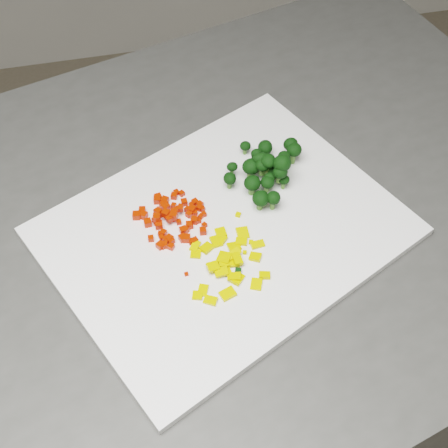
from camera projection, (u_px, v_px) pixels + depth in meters
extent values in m
cube|color=#3F3F3D|center=(218.00, 356.00, 1.22)|extent=(1.26, 1.03, 0.90)
cube|color=white|center=(224.00, 231.00, 0.83)|extent=(0.55, 0.50, 0.01)
cube|color=red|center=(144.00, 215.00, 0.84)|extent=(0.01, 0.01, 0.01)
cube|color=red|center=(171.00, 241.00, 0.81)|extent=(0.01, 0.01, 0.01)
cube|color=red|center=(141.00, 213.00, 0.84)|extent=(0.01, 0.01, 0.01)
cube|color=red|center=(151.00, 238.00, 0.81)|extent=(0.01, 0.01, 0.01)
cube|color=red|center=(163.00, 205.00, 0.85)|extent=(0.01, 0.01, 0.01)
cube|color=red|center=(157.00, 218.00, 0.82)|extent=(0.01, 0.01, 0.01)
cube|color=red|center=(160.00, 234.00, 0.82)|extent=(0.01, 0.01, 0.01)
cube|color=red|center=(166.00, 240.00, 0.81)|extent=(0.01, 0.01, 0.01)
cube|color=red|center=(158.00, 198.00, 0.86)|extent=(0.01, 0.01, 0.01)
cube|color=red|center=(177.00, 209.00, 0.84)|extent=(0.01, 0.01, 0.01)
cube|color=red|center=(163.00, 233.00, 0.82)|extent=(0.01, 0.01, 0.01)
cube|color=red|center=(161.00, 238.00, 0.82)|extent=(0.01, 0.01, 0.01)
cube|color=red|center=(171.00, 247.00, 0.81)|extent=(0.01, 0.01, 0.01)
cube|color=red|center=(189.00, 225.00, 0.83)|extent=(0.01, 0.01, 0.01)
cube|color=red|center=(179.00, 222.00, 0.83)|extent=(0.01, 0.01, 0.01)
cube|color=red|center=(136.00, 215.00, 0.84)|extent=(0.01, 0.01, 0.01)
cube|color=red|center=(204.00, 225.00, 0.83)|extent=(0.01, 0.01, 0.01)
cube|color=red|center=(182.00, 194.00, 0.86)|extent=(0.01, 0.01, 0.01)
cube|color=red|center=(192.00, 210.00, 0.84)|extent=(0.01, 0.01, 0.01)
cube|color=red|center=(188.00, 210.00, 0.84)|extent=(0.01, 0.01, 0.01)
cube|color=red|center=(191.00, 226.00, 0.83)|extent=(0.01, 0.01, 0.01)
cube|color=red|center=(183.00, 237.00, 0.82)|extent=(0.01, 0.01, 0.01)
cube|color=red|center=(174.00, 218.00, 0.84)|extent=(0.01, 0.01, 0.01)
cube|color=red|center=(195.00, 213.00, 0.84)|extent=(0.01, 0.01, 0.01)
cube|color=red|center=(202.00, 209.00, 0.85)|extent=(0.01, 0.01, 0.01)
cube|color=red|center=(157.00, 200.00, 0.85)|extent=(0.01, 0.01, 0.01)
cube|color=red|center=(176.00, 192.00, 0.86)|extent=(0.01, 0.01, 0.01)
cube|color=red|center=(180.00, 207.00, 0.85)|extent=(0.01, 0.01, 0.01)
cube|color=red|center=(159.00, 225.00, 0.83)|extent=(0.01, 0.01, 0.01)
cube|color=red|center=(183.00, 230.00, 0.82)|extent=(0.01, 0.01, 0.01)
cube|color=red|center=(164.00, 245.00, 0.81)|extent=(0.01, 0.01, 0.01)
cube|color=red|center=(174.00, 206.00, 0.85)|extent=(0.01, 0.01, 0.01)
cube|color=red|center=(184.00, 202.00, 0.85)|extent=(0.01, 0.01, 0.01)
cube|color=red|center=(164.00, 204.00, 0.85)|extent=(0.01, 0.01, 0.01)
cube|color=red|center=(142.00, 210.00, 0.84)|extent=(0.01, 0.01, 0.01)
cube|color=red|center=(182.00, 238.00, 0.81)|extent=(0.01, 0.01, 0.01)
cube|color=red|center=(174.00, 216.00, 0.83)|extent=(0.01, 0.01, 0.01)
cube|color=red|center=(192.00, 204.00, 0.85)|extent=(0.01, 0.01, 0.01)
cube|color=red|center=(203.00, 231.00, 0.82)|extent=(0.01, 0.01, 0.01)
cube|color=red|center=(158.00, 212.00, 0.83)|extent=(0.01, 0.01, 0.01)
cube|color=red|center=(199.00, 208.00, 0.85)|extent=(0.01, 0.01, 0.01)
cube|color=red|center=(189.00, 214.00, 0.84)|extent=(0.01, 0.01, 0.01)
cube|color=red|center=(171.00, 215.00, 0.83)|extent=(0.01, 0.01, 0.01)
cube|color=red|center=(199.00, 221.00, 0.83)|extent=(0.01, 0.01, 0.01)
cube|color=red|center=(148.00, 223.00, 0.83)|extent=(0.01, 0.01, 0.01)
cube|color=red|center=(195.00, 240.00, 0.81)|extent=(0.01, 0.01, 0.01)
cube|color=red|center=(160.00, 245.00, 0.81)|extent=(0.01, 0.01, 0.01)
cube|color=red|center=(148.00, 222.00, 0.83)|extent=(0.01, 0.01, 0.01)
cube|color=red|center=(166.00, 213.00, 0.83)|extent=(0.01, 0.01, 0.01)
cube|color=red|center=(163.00, 245.00, 0.81)|extent=(0.01, 0.01, 0.01)
cube|color=red|center=(169.00, 219.00, 0.82)|extent=(0.01, 0.01, 0.01)
cube|color=red|center=(200.00, 205.00, 0.85)|extent=(0.01, 0.01, 0.01)
cube|color=red|center=(180.00, 209.00, 0.83)|extent=(0.01, 0.01, 0.01)
cube|color=red|center=(195.00, 202.00, 0.85)|extent=(0.01, 0.01, 0.01)
cube|color=red|center=(159.00, 214.00, 0.84)|extent=(0.01, 0.01, 0.01)
cube|color=red|center=(174.00, 213.00, 0.83)|extent=(0.01, 0.01, 0.01)
cube|color=red|center=(169.00, 239.00, 0.81)|extent=(0.01, 0.01, 0.01)
cube|color=red|center=(192.00, 241.00, 0.81)|extent=(0.01, 0.01, 0.01)
cube|color=red|center=(194.00, 220.00, 0.83)|extent=(0.01, 0.01, 0.01)
cube|color=red|center=(188.00, 215.00, 0.84)|extent=(0.01, 0.01, 0.01)
cube|color=red|center=(187.00, 238.00, 0.81)|extent=(0.01, 0.01, 0.01)
cube|color=red|center=(174.00, 196.00, 0.86)|extent=(0.01, 0.01, 0.01)
cube|color=red|center=(156.00, 221.00, 0.83)|extent=(0.01, 0.01, 0.01)
cube|color=red|center=(144.00, 215.00, 0.84)|extent=(0.01, 0.01, 0.01)
cube|color=red|center=(204.00, 214.00, 0.84)|extent=(0.01, 0.01, 0.01)
cube|color=red|center=(185.00, 230.00, 0.82)|extent=(0.01, 0.01, 0.01)
cube|color=red|center=(165.00, 200.00, 0.85)|extent=(0.01, 0.01, 0.01)
cube|color=red|center=(166.00, 207.00, 0.84)|extent=(0.01, 0.01, 0.01)
cube|color=#DCB80B|center=(197.00, 295.00, 0.76)|extent=(0.02, 0.02, 0.00)
cube|color=#DCB80B|center=(224.00, 258.00, 0.79)|extent=(0.02, 0.03, 0.01)
cube|color=#DCB80B|center=(195.00, 246.00, 0.81)|extent=(0.02, 0.02, 0.01)
cube|color=#DCB80B|center=(258.00, 244.00, 0.81)|extent=(0.02, 0.01, 0.01)
cube|color=#DCB80B|center=(221.00, 240.00, 0.82)|extent=(0.02, 0.02, 0.01)
cube|color=#DCB80B|center=(196.00, 254.00, 0.80)|extent=(0.02, 0.02, 0.00)
cube|color=#DCB80B|center=(241.00, 241.00, 0.81)|extent=(0.02, 0.02, 0.01)
cube|color=#DCB80B|center=(210.00, 300.00, 0.76)|extent=(0.02, 0.02, 0.01)
cube|color=#DCB80B|center=(234.00, 254.00, 0.80)|extent=(0.02, 0.02, 0.01)
cube|color=#DCB80B|center=(213.00, 267.00, 0.78)|extent=(0.02, 0.02, 0.01)
cube|color=#DCB80B|center=(237.00, 259.00, 0.79)|extent=(0.01, 0.02, 0.01)
cube|color=#DCB80B|center=(224.00, 263.00, 0.79)|extent=(0.02, 0.02, 0.01)
cube|color=#DCB80B|center=(224.00, 271.00, 0.79)|extent=(0.02, 0.02, 0.01)
cube|color=#DCB80B|center=(207.00, 248.00, 0.81)|extent=(0.02, 0.02, 0.01)
cube|color=#DCB80B|center=(255.00, 257.00, 0.80)|extent=(0.02, 0.02, 0.01)
cube|color=#DCB80B|center=(216.00, 242.00, 0.81)|extent=(0.02, 0.02, 0.01)
cube|color=#DCB80B|center=(233.00, 263.00, 0.79)|extent=(0.02, 0.02, 0.01)
cube|color=#DCB80B|center=(237.00, 279.00, 0.78)|extent=(0.02, 0.02, 0.01)
cube|color=#DCB80B|center=(203.00, 290.00, 0.77)|extent=(0.02, 0.02, 0.00)
cube|color=#DCB80B|center=(265.00, 275.00, 0.78)|extent=(0.02, 0.01, 0.01)
cube|color=#DCB80B|center=(256.00, 284.00, 0.77)|extent=(0.02, 0.02, 0.01)
cube|color=#DCB80B|center=(234.00, 247.00, 0.81)|extent=(0.02, 0.02, 0.01)
cube|color=#DCB80B|center=(221.00, 272.00, 0.78)|extent=(0.02, 0.01, 0.01)
cube|color=#DCB80B|center=(228.00, 294.00, 0.76)|extent=(0.02, 0.02, 0.01)
cube|color=#DCB80B|center=(234.00, 276.00, 0.78)|extent=(0.02, 0.02, 0.01)
cube|color=#DCB80B|center=(243.00, 233.00, 0.82)|extent=(0.02, 0.02, 0.01)
cube|color=#DCB80B|center=(224.00, 262.00, 0.79)|extent=(0.01, 0.02, 0.00)
cube|color=#DCB80B|center=(221.00, 233.00, 0.82)|extent=(0.01, 0.02, 0.00)
cube|color=#DCB80B|center=(220.00, 271.00, 0.79)|extent=(0.02, 0.01, 0.00)
cube|color=#DCB80B|center=(238.00, 215.00, 0.84)|extent=(0.01, 0.01, 0.00)
cube|color=black|center=(238.00, 271.00, 0.78)|extent=(0.01, 0.01, 0.01)
cube|color=red|center=(201.00, 216.00, 0.84)|extent=(0.01, 0.01, 0.00)
cube|color=#DCB80B|center=(245.00, 252.00, 0.80)|extent=(0.01, 0.01, 0.00)
cube|color=#DCB80B|center=(167.00, 240.00, 0.82)|extent=(0.00, 0.00, 0.00)
cube|color=red|center=(273.00, 201.00, 0.86)|extent=(0.00, 0.00, 0.00)
cube|color=red|center=(186.00, 274.00, 0.78)|extent=(0.01, 0.01, 0.00)
cube|color=#DCB80B|center=(251.00, 242.00, 0.81)|extent=(0.01, 0.01, 0.00)
cube|color=#DCB80B|center=(261.00, 202.00, 0.85)|extent=(0.01, 0.01, 0.01)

